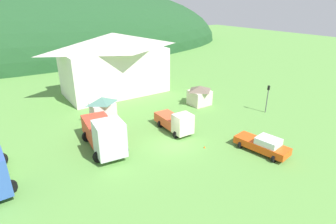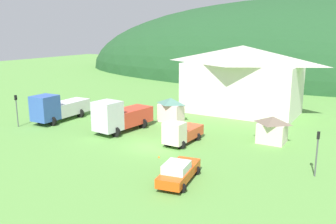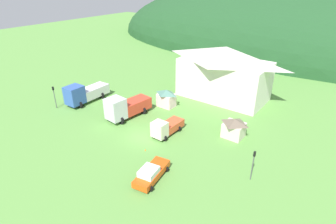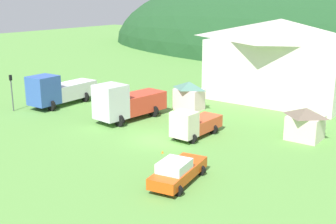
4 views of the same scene
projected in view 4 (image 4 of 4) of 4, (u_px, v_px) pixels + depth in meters
name	position (u px, v px, depth m)	size (l,w,h in m)	color
ground_plane	(154.00, 139.00, 36.12)	(200.00, 200.00, 0.00)	#5B9342
depot_building	(279.00, 59.00, 47.91)	(15.96, 8.74, 9.08)	white
play_shed_cream	(305.00, 123.00, 35.75)	(2.85, 2.63, 2.69)	beige
play_shed_pink	(189.00, 95.00, 45.04)	(2.99, 2.17, 2.95)	beige
box_truck_blue	(58.00, 90.00, 46.54)	(3.40, 8.08, 3.53)	#3356AD
tow_truck_silver	(126.00, 102.00, 41.13)	(3.75, 7.65, 3.70)	silver
light_truck_cream	(193.00, 124.00, 36.28)	(2.46, 5.28, 2.48)	beige
service_pickup_orange	(178.00, 171.00, 27.50)	(2.82, 5.35, 1.66)	#E74C13
traffic_light_west	(12.00, 89.00, 44.20)	(0.20, 0.32, 3.76)	#4C4C51
traffic_cone_near_pickup	(163.00, 153.00, 32.91)	(0.36, 0.36, 0.45)	orange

